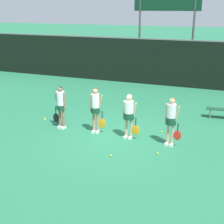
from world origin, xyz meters
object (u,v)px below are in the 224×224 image
tennis_ball_1 (45,118)px  tennis_ball_4 (158,153)px  scoreboard (167,5)px  player_2 (129,113)px  player_3 (171,118)px  tennis_ball_5 (111,156)px  tennis_ball_0 (162,132)px  player_1 (96,106)px  tennis_ball_2 (54,116)px  player_0 (61,104)px  tennis_ball_3 (45,120)px

tennis_ball_1 → tennis_ball_4: 5.69m
scoreboard → player_2: scoreboard is taller
player_3 → tennis_ball_1: (-5.69, 0.74, -1.02)m
tennis_ball_1 → tennis_ball_4: tennis_ball_1 is taller
tennis_ball_1 → tennis_ball_5: same height
tennis_ball_0 → scoreboard: bearing=101.9°
player_1 → tennis_ball_2: bearing=150.9°
player_0 → player_3: (4.44, -0.09, 0.02)m
player_0 → tennis_ball_0: 4.17m
tennis_ball_4 → tennis_ball_5: bearing=-153.4°
player_2 → player_3: player_3 is taller
player_3 → tennis_ball_1: size_ratio=25.93×
scoreboard → player_0: scoreboard is taller
tennis_ball_0 → tennis_ball_1: size_ratio=1.02×
player_0 → scoreboard: bearing=90.3°
player_1 → tennis_ball_0: size_ratio=25.95×
scoreboard → tennis_ball_4: (2.28, -11.38, -4.76)m
player_1 → tennis_ball_4: (2.72, -1.03, -1.04)m
player_0 → tennis_ball_5: size_ratio=25.58×
player_2 → tennis_ball_4: (1.35, -0.96, -0.98)m
player_3 → tennis_ball_5: bearing=-126.1°
tennis_ball_2 → tennis_ball_5: size_ratio=0.97×
tennis_ball_1 → tennis_ball_3: bearing=-55.3°
player_1 → player_3: bearing=-10.0°
tennis_ball_4 → tennis_ball_1: bearing=163.6°
player_0 → tennis_ball_0: bearing=24.7°
scoreboard → tennis_ball_0: scoreboard is taller
tennis_ball_2 → player_2: bearing=-15.8°
player_0 → tennis_ball_0: (3.93, 0.97, -0.99)m
player_2 → tennis_ball_1: (-4.11, 0.65, -0.98)m
tennis_ball_1 → tennis_ball_4: bearing=-16.4°
player_0 → player_1: size_ratio=0.97×
player_3 → tennis_ball_4: bearing=-94.7°
tennis_ball_0 → player_3: bearing=-64.0°
player_0 → player_3: player_3 is taller
tennis_ball_2 → tennis_ball_4: (5.26, -2.06, 0.00)m
player_1 → tennis_ball_0: bearing=13.3°
scoreboard → tennis_ball_5: size_ratio=88.63×
player_1 → player_2: (1.38, -0.07, -0.06)m
player_0 → player_2: bearing=10.8°
player_0 → tennis_ball_4: size_ratio=26.25×
player_2 → scoreboard: bearing=99.7°
player_0 → player_1: 1.50m
tennis_ball_3 → player_3: bearing=-6.1°
player_0 → tennis_ball_5: bearing=-20.0°
player_0 → player_2: player_0 is taller
tennis_ball_1 → tennis_ball_2: 0.50m
tennis_ball_3 → player_0: bearing=-24.0°
player_3 → tennis_ball_5: player_3 is taller
player_2 → tennis_ball_3: bearing=177.3°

